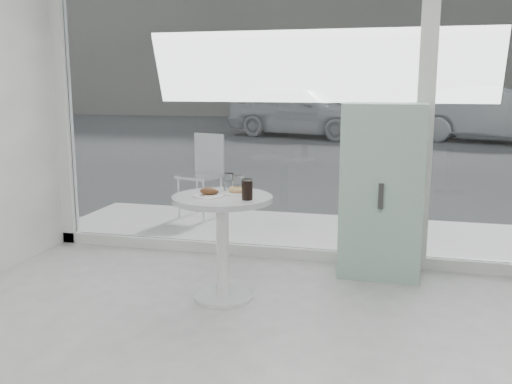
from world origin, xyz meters
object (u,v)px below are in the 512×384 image
(car_silver, at_px, (498,115))
(mint_cabinet, at_px, (382,191))
(patio_chair, at_px, (204,170))
(plate_donut, at_px, (237,191))
(water_tumbler_b, at_px, (239,185))
(plate_fritter, at_px, (209,193))
(water_tumbler_a, at_px, (229,183))
(main_table, at_px, (223,226))
(cola_glass, at_px, (247,190))
(car_white, at_px, (303,111))

(car_silver, bearing_deg, mint_cabinet, -175.28)
(mint_cabinet, height_order, patio_chair, mint_cabinet)
(patio_chair, bearing_deg, mint_cabinet, -19.06)
(patio_chair, distance_m, plate_donut, 2.45)
(plate_donut, distance_m, water_tumbler_b, 0.06)
(mint_cabinet, distance_m, plate_fritter, 1.47)
(water_tumbler_a, bearing_deg, mint_cabinet, 29.70)
(water_tumbler_b, bearing_deg, main_table, -117.59)
(water_tumbler_a, distance_m, cola_glass, 0.37)
(patio_chair, bearing_deg, main_table, -50.84)
(patio_chair, relative_size, car_white, 0.21)
(car_white, height_order, water_tumbler_b, car_white)
(main_table, relative_size, plate_donut, 3.56)
(mint_cabinet, bearing_deg, car_silver, 77.75)
(car_white, relative_size, water_tumbler_b, 35.10)
(water_tumbler_b, bearing_deg, car_white, 97.56)
(plate_fritter, bearing_deg, patio_chair, 110.49)
(patio_chair, relative_size, cola_glass, 6.50)
(mint_cabinet, relative_size, patio_chair, 1.49)
(car_white, relative_size, plate_donut, 20.78)
(car_silver, relative_size, plate_donut, 20.59)
(patio_chair, xyz_separation_m, car_silver, (4.62, 10.14, 0.15))
(plate_fritter, distance_m, water_tumbler_b, 0.26)
(mint_cabinet, xyz_separation_m, patio_chair, (-2.05, 1.47, -0.12))
(patio_chair, distance_m, car_silver, 11.15)
(plate_donut, bearing_deg, car_white, 97.54)
(main_table, bearing_deg, plate_donut, 50.68)
(main_table, height_order, car_white, car_white)
(car_white, distance_m, water_tumbler_a, 12.73)
(main_table, distance_m, plate_donut, 0.27)
(patio_chair, relative_size, water_tumbler_a, 7.24)
(mint_cabinet, xyz_separation_m, water_tumbler_b, (-1.01, -0.69, 0.12))
(mint_cabinet, distance_m, water_tumbler_a, 1.27)
(main_table, relative_size, cola_glass, 5.32)
(car_silver, height_order, plate_donut, car_silver)
(main_table, distance_m, patio_chair, 2.50)
(plate_fritter, relative_size, plate_donut, 0.96)
(patio_chair, xyz_separation_m, water_tumbler_a, (0.95, -2.10, 0.24))
(patio_chair, bearing_deg, cola_glass, -47.42)
(car_silver, height_order, plate_fritter, car_silver)
(plate_fritter, distance_m, water_tumbler_a, 0.27)
(plate_fritter, xyz_separation_m, water_tumbler_b, (0.16, 0.20, 0.03))
(mint_cabinet, bearing_deg, plate_donut, -143.30)
(main_table, xyz_separation_m, mint_cabinet, (1.09, 0.84, 0.15))
(mint_cabinet, distance_m, water_tumbler_b, 1.23)
(car_silver, bearing_deg, car_white, 103.00)
(car_silver, height_order, cola_glass, car_silver)
(cola_glass, bearing_deg, mint_cabinet, 46.53)
(mint_cabinet, height_order, plate_fritter, mint_cabinet)
(mint_cabinet, distance_m, car_white, 12.30)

